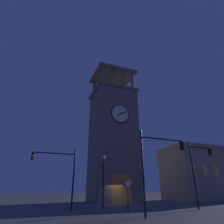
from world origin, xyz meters
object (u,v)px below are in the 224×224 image
object	(u,v)px
clocktower	(113,139)
traffic_signal_near	(156,158)
traffic_signal_mid	(198,165)
traffic_signal_far	(60,168)
street_lamp	(103,171)
no_horn_sign	(128,186)
adjacent_wing_building	(209,174)

from	to	relation	value
clocktower	traffic_signal_near	size ratio (longest dim) A/B	3.99
traffic_signal_mid	traffic_signal_far	size ratio (longest dim) A/B	1.19
traffic_signal_near	street_lamp	xyz separation A→B (m)	(1.58, -8.29, -0.36)
clocktower	no_horn_sign	size ratio (longest dim) A/B	9.22
adjacent_wing_building	traffic_signal_near	xyz separation A→B (m)	(24.37, 17.46, -0.69)
adjacent_wing_building	traffic_signal_far	world-z (taller)	adjacent_wing_building
clocktower	no_horn_sign	distance (m)	16.58
adjacent_wing_building	traffic_signal_far	distance (m)	32.61
clocktower	street_lamp	distance (m)	12.69
clocktower	no_horn_sign	world-z (taller)	clocktower
traffic_signal_far	no_horn_sign	world-z (taller)	traffic_signal_far
street_lamp	traffic_signal_mid	bearing A→B (deg)	153.30
traffic_signal_far	no_horn_sign	distance (m)	6.90
street_lamp	traffic_signal_near	bearing A→B (deg)	100.82
traffic_signal_far	traffic_signal_mid	bearing A→B (deg)	165.94
adjacent_wing_building	street_lamp	distance (m)	27.54
no_horn_sign	clocktower	bearing A→B (deg)	-106.35
no_horn_sign	traffic_signal_far	bearing A→B (deg)	-26.87
traffic_signal_mid	traffic_signal_far	world-z (taller)	traffic_signal_mid
clocktower	traffic_signal_near	bearing A→B (deg)	79.02
clocktower	traffic_signal_far	distance (m)	16.11
clocktower	traffic_signal_mid	xyz separation A→B (m)	(-4.35, 14.49, -5.77)
traffic_signal_mid	traffic_signal_far	distance (m)	14.86
adjacent_wing_building	traffic_signal_near	distance (m)	29.98
traffic_signal_far	street_lamp	size ratio (longest dim) A/B	1.04
traffic_signal_far	street_lamp	xyz separation A→B (m)	(-4.97, -1.14, -0.02)
traffic_signal_mid	no_horn_sign	size ratio (longest dim) A/B	2.50
adjacent_wing_building	traffic_signal_mid	size ratio (longest dim) A/B	2.74
clocktower	adjacent_wing_building	world-z (taller)	clocktower
traffic_signal_mid	traffic_signal_near	bearing A→B (deg)	24.29
traffic_signal_mid	street_lamp	size ratio (longest dim) A/B	1.24
street_lamp	no_horn_sign	world-z (taller)	street_lamp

